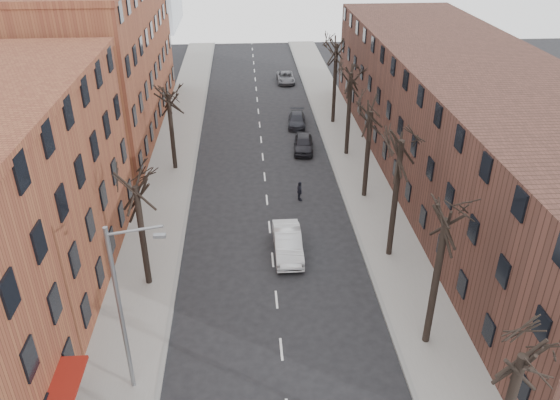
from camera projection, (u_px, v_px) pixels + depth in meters
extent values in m
cube|color=gray|center=(172.00, 163.00, 47.80)|extent=(4.00, 90.00, 0.15)
cube|color=gray|center=(352.00, 158.00, 48.75)|extent=(4.00, 90.00, 0.15)
cube|color=brown|center=(90.00, 60.00, 51.81)|extent=(12.00, 28.00, 14.00)
cube|color=#4A2B22|center=(470.00, 125.00, 42.47)|extent=(12.00, 50.00, 10.00)
cylinder|color=slate|center=(121.00, 314.00, 23.90)|extent=(0.20, 0.20, 9.00)
cylinder|color=slate|center=(134.00, 231.00, 21.88)|extent=(2.39, 0.12, 0.46)
cube|color=slate|center=(160.00, 236.00, 22.08)|extent=(0.50, 0.22, 0.14)
imported|color=#BABDC1|center=(288.00, 243.00, 35.46)|extent=(1.77, 4.99, 1.64)
imported|color=black|center=(303.00, 143.00, 50.03)|extent=(2.17, 4.46, 1.47)
imported|color=#202128|center=(297.00, 120.00, 55.66)|extent=(2.15, 4.41, 1.23)
imported|color=#5C5D64|center=(286.00, 77.00, 68.69)|extent=(2.15, 4.56, 1.26)
imported|color=black|center=(300.00, 191.00, 41.79)|extent=(0.57, 0.98, 1.57)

